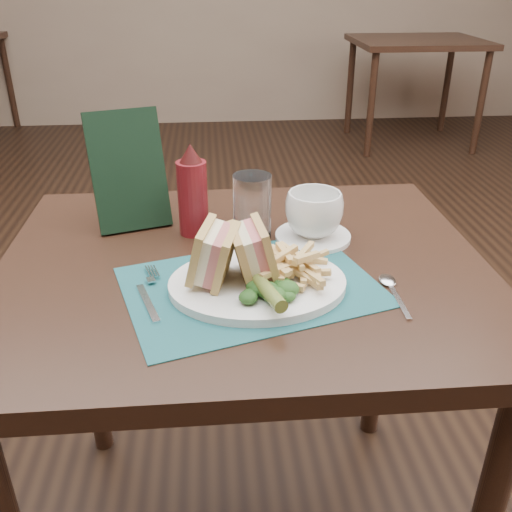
# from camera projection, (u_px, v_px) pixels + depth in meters

# --- Properties ---
(floor) EXTENTS (7.00, 7.00, 0.00)m
(floor) POSITION_uv_depth(u_px,v_px,m) (236.00, 393.00, 1.84)
(floor) COLOR black
(floor) RESTS_ON ground
(wall_back) EXTENTS (6.00, 0.00, 6.00)m
(wall_back) POSITION_uv_depth(u_px,v_px,m) (215.00, 122.00, 4.94)
(wall_back) COLOR gray
(wall_back) RESTS_ON ground
(table_main) EXTENTS (0.90, 0.75, 0.75)m
(table_main) POSITION_uv_depth(u_px,v_px,m) (245.00, 414.00, 1.23)
(table_main) COLOR black
(table_main) RESTS_ON ground
(table_bg_right) EXTENTS (0.90, 0.75, 0.75)m
(table_bg_right) POSITION_uv_depth(u_px,v_px,m) (412.00, 93.00, 4.21)
(table_bg_right) COLOR black
(table_bg_right) RESTS_ON ground
(placemat) EXTENTS (0.48, 0.40, 0.00)m
(placemat) POSITION_uv_depth(u_px,v_px,m) (251.00, 286.00, 0.97)
(placemat) COLOR #194F53
(placemat) RESTS_ON table_main
(plate) EXTENTS (0.31, 0.25, 0.01)m
(plate) POSITION_uv_depth(u_px,v_px,m) (257.00, 284.00, 0.96)
(plate) COLOR white
(plate) RESTS_ON placemat
(sandwich_half_a) EXTENTS (0.10, 0.12, 0.10)m
(sandwich_half_a) POSITION_uv_depth(u_px,v_px,m) (201.00, 253.00, 0.94)
(sandwich_half_a) COLOR tan
(sandwich_half_a) RESTS_ON plate
(sandwich_half_b) EXTENTS (0.09, 0.11, 0.10)m
(sandwich_half_b) POSITION_uv_depth(u_px,v_px,m) (241.00, 252.00, 0.94)
(sandwich_half_b) COLOR tan
(sandwich_half_b) RESTS_ON plate
(kale_garnish) EXTENTS (0.11, 0.08, 0.03)m
(kale_garnish) POSITION_uv_depth(u_px,v_px,m) (266.00, 290.00, 0.91)
(kale_garnish) COLOR #1A3C16
(kale_garnish) RESTS_ON plate
(pickle_spear) EXTENTS (0.06, 0.12, 0.03)m
(pickle_spear) POSITION_uv_depth(u_px,v_px,m) (266.00, 289.00, 0.89)
(pickle_spear) COLOR #566727
(pickle_spear) RESTS_ON plate
(fries_pile) EXTENTS (0.18, 0.20, 0.05)m
(fries_pile) POSITION_uv_depth(u_px,v_px,m) (293.00, 261.00, 0.97)
(fries_pile) COLOR tan
(fries_pile) RESTS_ON plate
(fork) EXTENTS (0.08, 0.17, 0.01)m
(fork) POSITION_uv_depth(u_px,v_px,m) (149.00, 291.00, 0.94)
(fork) COLOR silver
(fork) RESTS_ON placemat
(spoon) EXTENTS (0.04, 0.15, 0.01)m
(spoon) POSITION_uv_depth(u_px,v_px,m) (395.00, 293.00, 0.94)
(spoon) COLOR silver
(spoon) RESTS_ON table_main
(saucer) EXTENTS (0.18, 0.18, 0.01)m
(saucer) POSITION_uv_depth(u_px,v_px,m) (313.00, 237.00, 1.14)
(saucer) COLOR white
(saucer) RESTS_ON table_main
(coffee_cup) EXTENTS (0.13, 0.13, 0.09)m
(coffee_cup) POSITION_uv_depth(u_px,v_px,m) (314.00, 214.00, 1.11)
(coffee_cup) COLOR white
(coffee_cup) RESTS_ON saucer
(drinking_glass) EXTENTS (0.09, 0.09, 0.13)m
(drinking_glass) POSITION_uv_depth(u_px,v_px,m) (252.00, 207.00, 1.12)
(drinking_glass) COLOR silver
(drinking_glass) RESTS_ON table_main
(ketchup_bottle) EXTENTS (0.06, 0.06, 0.19)m
(ketchup_bottle) POSITION_uv_depth(u_px,v_px,m) (192.00, 190.00, 1.12)
(ketchup_bottle) COLOR maroon
(ketchup_bottle) RESTS_ON table_main
(check_presenter) EXTENTS (0.17, 0.13, 0.23)m
(check_presenter) POSITION_uv_depth(u_px,v_px,m) (128.00, 171.00, 1.15)
(check_presenter) COLOR black
(check_presenter) RESTS_ON table_main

